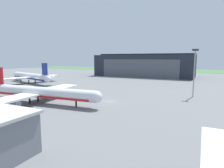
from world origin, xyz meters
TOP-DOWN VIEW (x-y plane):
  - ground_plane at (0.00, 0.00)m, footprint 440.00×440.00m
  - grass_field_strip at (0.00, 184.31)m, footprint 440.00×56.00m
  - maintenance_hangar at (-16.32, 100.94)m, footprint 80.89×32.16m
  - airliner_near_left at (-21.26, -12.64)m, footprint 47.96×43.64m
  - airliner_far_left at (-66.02, 24.42)m, footprint 42.63×35.87m
  - apron_light_mast at (26.57, 21.68)m, footprint 2.40×0.50m

SIDE VIEW (x-z plane):
  - ground_plane at x=0.00m, z-range 0.00..0.00m
  - grass_field_strip at x=0.00m, z-range 0.00..0.08m
  - airliner_near_left at x=-21.26m, z-range -2.35..9.62m
  - airliner_far_left at x=-66.02m, z-range -2.29..10.34m
  - maintenance_hangar at x=-16.32m, z-range -0.46..18.57m
  - apron_light_mast at x=26.57m, z-range 1.63..20.52m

